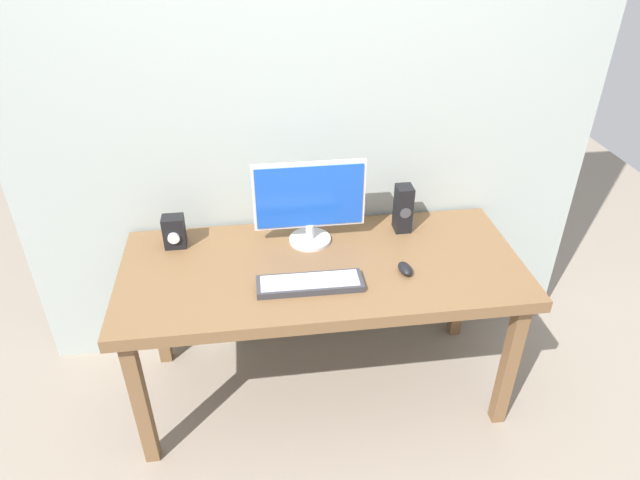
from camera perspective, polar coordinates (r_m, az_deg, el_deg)
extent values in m
plane|color=gray|center=(2.83, 0.18, -14.64)|extent=(6.00, 6.00, 0.00)
cube|color=#9EA8A3|center=(2.39, -1.15, 18.65)|extent=(2.65, 0.04, 3.00)
cube|color=brown|center=(2.36, 0.21, -2.98)|extent=(1.68, 0.73, 0.05)
cube|color=brown|center=(2.42, -17.80, -15.42)|extent=(0.06, 0.06, 0.68)
cube|color=brown|center=(2.58, 18.67, -11.91)|extent=(0.06, 0.06, 0.68)
cube|color=brown|center=(2.85, -16.26, -6.60)|extent=(0.06, 0.06, 0.68)
cube|color=brown|center=(2.99, 14.19, -4.16)|extent=(0.06, 0.06, 0.68)
cylinder|color=silver|center=(2.49, -1.02, 0.06)|extent=(0.18, 0.18, 0.02)
cylinder|color=silver|center=(2.47, -1.03, 0.89)|extent=(0.04, 0.04, 0.07)
cube|color=silver|center=(2.39, -1.11, 4.58)|extent=(0.48, 0.02, 0.30)
cube|color=blue|center=(2.38, -1.07, 4.42)|extent=(0.46, 0.01, 0.28)
cube|color=#333338|center=(2.21, -1.04, -4.47)|extent=(0.42, 0.13, 0.03)
cube|color=silver|center=(2.20, -1.04, -4.16)|extent=(0.39, 0.11, 0.00)
ellipsoid|color=black|center=(2.31, 8.64, -2.91)|extent=(0.06, 0.10, 0.04)
cube|color=black|center=(2.55, 8.45, 3.20)|extent=(0.07, 0.09, 0.22)
cylinder|color=#3F3F44|center=(2.51, 8.71, 2.70)|extent=(0.05, 0.00, 0.05)
cube|color=black|center=(2.50, -14.61, 0.84)|extent=(0.09, 0.07, 0.15)
cylinder|color=silver|center=(2.47, -14.67, 0.17)|extent=(0.05, 0.01, 0.05)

